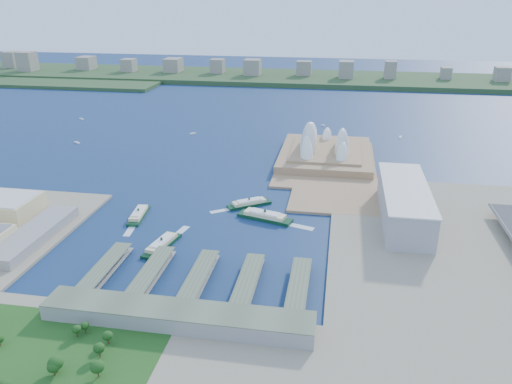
% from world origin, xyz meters
% --- Properties ---
extents(ground, '(3000.00, 3000.00, 0.00)m').
position_xyz_m(ground, '(0.00, 0.00, 0.00)').
color(ground, '#0F2047').
rests_on(ground, ground).
extents(east_land, '(240.00, 500.00, 3.00)m').
position_xyz_m(east_land, '(240.00, -50.00, 1.50)').
color(east_land, gray).
rests_on(east_land, ground).
extents(peninsula, '(135.00, 220.00, 3.00)m').
position_xyz_m(peninsula, '(107.50, 260.00, 1.50)').
color(peninsula, '#9B7955').
rests_on(peninsula, ground).
extents(far_shore, '(2200.00, 260.00, 12.00)m').
position_xyz_m(far_shore, '(0.00, 980.00, 6.00)').
color(far_shore, '#2D4926').
rests_on(far_shore, ground).
extents(opera_house, '(134.00, 180.00, 58.00)m').
position_xyz_m(opera_house, '(105.00, 280.00, 32.00)').
color(opera_house, white).
rests_on(opera_house, peninsula).
extents(toaster_building, '(45.00, 155.00, 35.00)m').
position_xyz_m(toaster_building, '(195.00, 80.00, 20.50)').
color(toaster_building, '#95959B').
rests_on(toaster_building, east_land).
extents(ferry_wharves, '(184.00, 90.00, 9.30)m').
position_xyz_m(ferry_wharves, '(14.00, -75.00, 4.65)').
color(ferry_wharves, '#535F48').
rests_on(ferry_wharves, ground).
extents(terminal_building, '(200.00, 28.00, 12.00)m').
position_xyz_m(terminal_building, '(15.00, -135.00, 9.00)').
color(terminal_building, gray).
rests_on(terminal_building, south_land).
extents(park, '(150.00, 110.00, 16.00)m').
position_xyz_m(park, '(-60.00, -190.00, 11.00)').
color(park, '#194714').
rests_on(park, south_land).
extents(far_skyline, '(1900.00, 140.00, 55.00)m').
position_xyz_m(far_skyline, '(0.00, 960.00, 39.50)').
color(far_skyline, gray).
rests_on(far_skyline, far_shore).
extents(ferry_a, '(18.77, 52.13, 9.64)m').
position_xyz_m(ferry_a, '(-87.20, 42.51, 4.82)').
color(ferry_a, '#0D361C').
rests_on(ferry_a, ground).
extents(ferry_b, '(49.56, 39.47, 9.66)m').
position_xyz_m(ferry_b, '(25.99, 93.03, 4.83)').
color(ferry_b, '#0D361C').
rests_on(ferry_b, ground).
extents(ferry_c, '(24.08, 55.26, 10.14)m').
position_xyz_m(ferry_c, '(-38.33, -20.07, 5.07)').
color(ferry_c, '#0D361C').
rests_on(ferry_c, ground).
extents(ferry_d, '(62.24, 31.97, 11.41)m').
position_xyz_m(ferry_d, '(49.37, 59.58, 5.71)').
color(ferry_d, '#0D361C').
rests_on(ferry_d, ground).
extents(boat_a, '(13.04, 10.12, 2.58)m').
position_xyz_m(boat_a, '(-296.03, 296.45, 1.29)').
color(boat_a, white).
rests_on(boat_a, ground).
extents(boat_b, '(10.45, 9.41, 2.83)m').
position_xyz_m(boat_b, '(-126.16, 381.56, 1.41)').
color(boat_b, white).
rests_on(boat_b, ground).
extents(boat_c, '(5.50, 12.60, 2.74)m').
position_xyz_m(boat_c, '(224.38, 418.13, 1.37)').
color(boat_c, white).
rests_on(boat_c, ground).
extents(boat_d, '(13.33, 10.31, 2.36)m').
position_xyz_m(boat_d, '(-368.95, 449.66, 1.18)').
color(boat_d, white).
rests_on(boat_d, ground).
extents(boat_e, '(8.20, 9.27, 2.32)m').
position_xyz_m(boat_e, '(92.79, 477.03, 1.16)').
color(boat_e, white).
rests_on(boat_e, ground).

